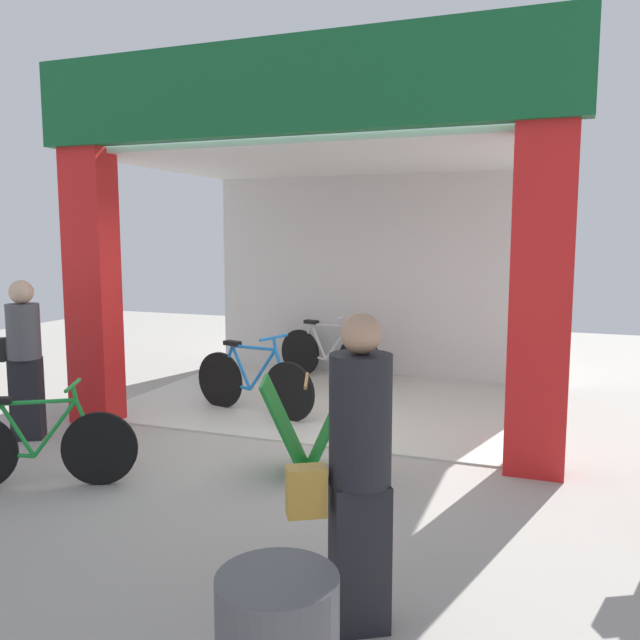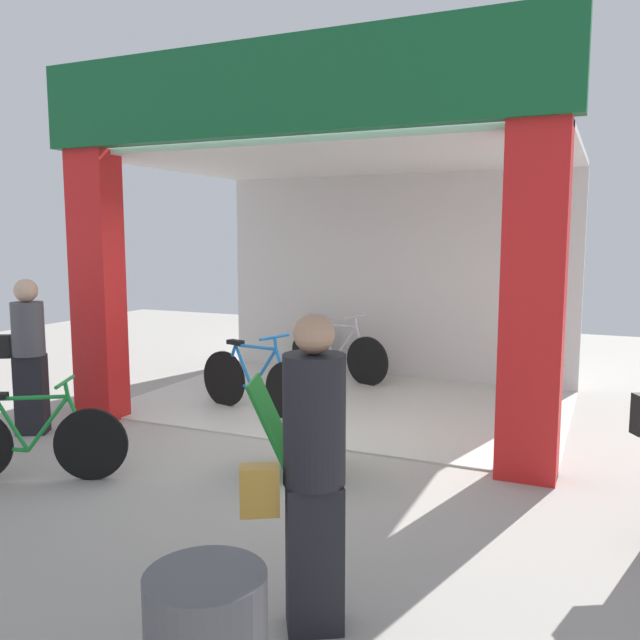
% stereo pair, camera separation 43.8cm
% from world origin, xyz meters
% --- Properties ---
extents(ground_plane, '(18.40, 18.40, 0.00)m').
position_xyz_m(ground_plane, '(0.00, 0.00, 0.00)').
color(ground_plane, '#9E9991').
rests_on(ground_plane, ground).
extents(shop_facade, '(5.40, 3.83, 3.87)m').
position_xyz_m(shop_facade, '(0.00, 1.68, 2.04)').
color(shop_facade, beige).
rests_on(shop_facade, ground).
extents(bicycle_inside_0, '(1.69, 0.61, 0.97)m').
position_xyz_m(bicycle_inside_0, '(-0.63, 2.90, 0.39)').
color(bicycle_inside_0, black).
rests_on(bicycle_inside_0, ground).
extents(bicycle_inside_1, '(1.69, 0.55, 0.95)m').
position_xyz_m(bicycle_inside_1, '(-0.83, 0.86, 0.38)').
color(bicycle_inside_1, black).
rests_on(bicycle_inside_1, ground).
extents(bicycle_parked_0, '(1.44, 0.76, 0.87)m').
position_xyz_m(bicycle_parked_0, '(-1.49, -1.79, 0.35)').
color(bicycle_parked_0, black).
rests_on(bicycle_parked_0, ground).
extents(sandwich_board_sign, '(0.92, 0.80, 0.86)m').
position_xyz_m(sandwich_board_sign, '(0.47, -0.73, 0.42)').
color(sandwich_board_sign, '#197226').
rests_on(sandwich_board_sign, ground).
extents(pedestrian_0, '(0.55, 0.44, 1.64)m').
position_xyz_m(pedestrian_0, '(-2.60, -0.78, 0.85)').
color(pedestrian_0, black).
rests_on(pedestrian_0, ground).
extents(pedestrian_3, '(0.59, 0.47, 1.70)m').
position_xyz_m(pedestrian_3, '(1.57, -2.76, 0.87)').
color(pedestrian_3, black).
rests_on(pedestrian_3, ground).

